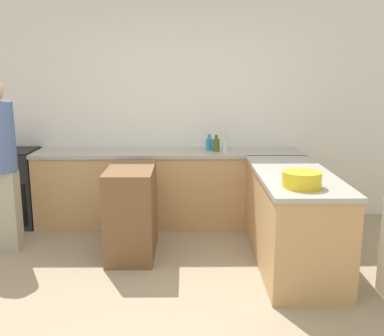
% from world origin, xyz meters
% --- Properties ---
extents(ground_plane, '(14.00, 14.00, 0.00)m').
position_xyz_m(ground_plane, '(0.00, 0.00, 0.00)').
color(ground_plane, tan).
extents(wall_back, '(8.00, 0.06, 2.70)m').
position_xyz_m(wall_back, '(0.00, 2.29, 1.35)').
color(wall_back, white).
rests_on(wall_back, ground_plane).
extents(counter_back, '(3.11, 0.63, 0.89)m').
position_xyz_m(counter_back, '(0.00, 1.96, 0.44)').
color(counter_back, tan).
rests_on(counter_back, ground_plane).
extents(counter_peninsula, '(0.69, 1.74, 0.89)m').
position_xyz_m(counter_peninsula, '(1.21, 0.81, 0.44)').
color(counter_peninsula, tan).
rests_on(counter_peninsula, ground_plane).
extents(range_oven, '(0.60, 0.60, 0.90)m').
position_xyz_m(range_oven, '(-1.86, 1.97, 0.45)').
color(range_oven, black).
rests_on(range_oven, ground_plane).
extents(island_table, '(0.45, 0.79, 0.89)m').
position_xyz_m(island_table, '(-0.33, 1.03, 0.44)').
color(island_table, brown).
rests_on(island_table, ground_plane).
extents(mixing_bowl, '(0.32, 0.32, 0.13)m').
position_xyz_m(mixing_bowl, '(1.14, 0.28, 0.95)').
color(mixing_bowl, yellow).
rests_on(mixing_bowl, counter_peninsula).
extents(dish_soap_bottle, '(0.08, 0.08, 0.19)m').
position_xyz_m(dish_soap_bottle, '(0.48, 2.03, 0.96)').
color(dish_soap_bottle, '#338CBF').
rests_on(dish_soap_bottle, counter_back).
extents(vinegar_bottle_clear, '(0.06, 0.06, 0.27)m').
position_xyz_m(vinegar_bottle_clear, '(0.65, 1.81, 0.99)').
color(vinegar_bottle_clear, silver).
rests_on(vinegar_bottle_clear, counter_back).
extents(olive_oil_bottle, '(0.08, 0.08, 0.19)m').
position_xyz_m(olive_oil_bottle, '(0.56, 1.93, 0.96)').
color(olive_oil_bottle, '#475B1E').
rests_on(olive_oil_bottle, counter_back).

